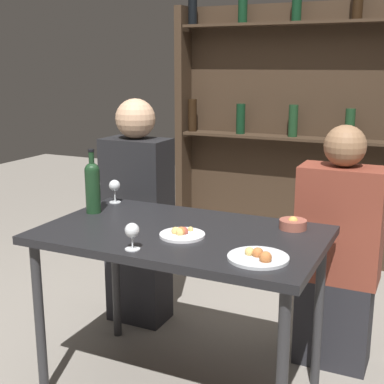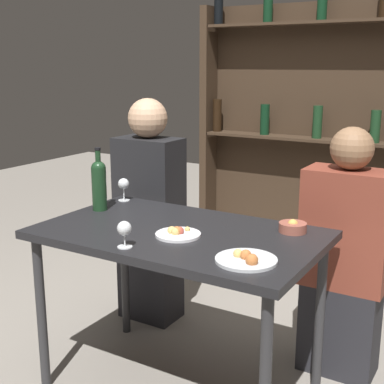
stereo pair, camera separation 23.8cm
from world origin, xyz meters
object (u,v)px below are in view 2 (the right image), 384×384
Objects in this scene: food_plate_1 at (178,233)px; snack_bowl at (293,227)px; wine_glass_1 at (124,185)px; seated_person_left at (150,216)px; food_plate_0 at (246,259)px; wine_bottle at (99,183)px; wine_glass_0 at (124,230)px; seated_person_right at (344,262)px.

snack_bowl reaches higher than food_plate_1.
seated_person_left reaches higher than wine_glass_1.
food_plate_0 reaches higher than food_plate_1.
snack_bowl is at bearing -17.31° from seated_person_left.
wine_glass_1 is at bearing 93.01° from wine_bottle.
wine_glass_0 is 0.08× the size of seated_person_left.
snack_bowl is at bearing 46.78° from wine_glass_0.
wine_bottle is 0.59m from wine_glass_0.
wine_glass_1 is (-0.01, 0.21, -0.05)m from wine_bottle.
wine_glass_1 is at bearing -167.35° from seated_person_right.
wine_glass_0 is 0.26m from food_plate_1.
food_plate_1 is (0.10, 0.23, -0.06)m from wine_glass_0.
food_plate_1 is 0.15× the size of seated_person_left.
food_plate_0 is at bearing -16.55° from wine_bottle.
food_plate_0 is at bearing -103.11° from seated_person_right.
wine_glass_0 is at bearing -60.32° from seated_person_left.
wine_glass_1 reaches higher than wine_glass_0.
seated_person_right reaches higher than wine_bottle.
food_plate_0 is at bearing -27.13° from wine_glass_1.
food_plate_0 is at bearing 11.99° from wine_glass_0.
wine_bottle is 2.60× the size of snack_bowl.
seated_person_right is at bearing 63.28° from snack_bowl.
seated_person_left is 1.13m from seated_person_right.
seated_person_left is (-0.96, 0.73, -0.16)m from food_plate_0.
food_plate_0 is 0.18× the size of seated_person_left.
wine_bottle reaches higher than snack_bowl.
food_plate_0 is 0.40m from food_plate_1.
seated_person_right is (0.15, 0.30, -0.23)m from snack_bowl.
wine_glass_0 is 0.47× the size of food_plate_0.
seated_person_left is at bearing 93.22° from wine_bottle.
wine_glass_1 is 0.96m from snack_bowl.
food_plate_1 is 0.16× the size of seated_person_right.
seated_person_right reaches higher than wine_glass_0.
seated_person_right is at bearing 47.87° from food_plate_1.
snack_bowl is 0.41m from seated_person_right.
seated_person_left is at bearing 133.65° from food_plate_1.
snack_bowl is at bearing 9.10° from wine_bottle.
seated_person_left is at bearing 93.39° from wine_glass_1.
wine_glass_0 is at bearing -168.01° from food_plate_0.
wine_glass_0 is (0.45, -0.38, -0.06)m from wine_bottle.
wine_glass_0 is at bearing -40.10° from wine_bottle.
wine_bottle is at bearing -157.53° from seated_person_right.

